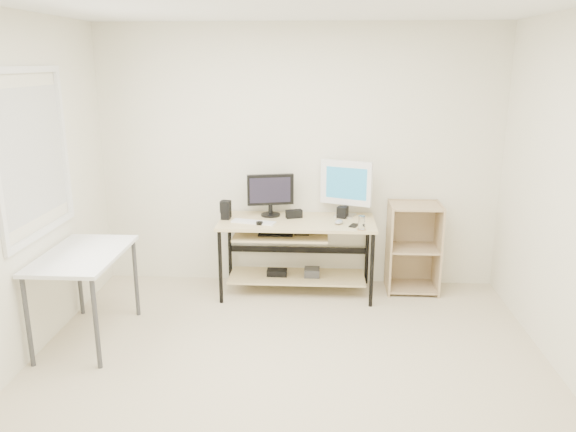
% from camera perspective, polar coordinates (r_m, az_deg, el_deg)
% --- Properties ---
extents(room, '(4.01, 4.01, 2.62)m').
position_cam_1_polar(room, '(3.72, -2.22, 1.19)').
color(room, beige).
rests_on(room, ground).
extents(desk, '(1.50, 0.65, 0.75)m').
position_cam_1_polar(desk, '(5.48, 0.64, -2.56)').
color(desk, '#D8C389').
rests_on(desk, ground).
extents(side_table, '(0.60, 1.00, 0.75)m').
position_cam_1_polar(side_table, '(4.82, -20.10, -4.45)').
color(side_table, white).
rests_on(side_table, ground).
extents(shelf_unit, '(0.50, 0.40, 0.90)m').
position_cam_1_polar(shelf_unit, '(5.73, 12.55, -3.04)').
color(shelf_unit, tan).
rests_on(shelf_unit, ground).
extents(black_monitor, '(0.46, 0.19, 0.42)m').
position_cam_1_polar(black_monitor, '(5.52, -1.80, 2.43)').
color(black_monitor, black).
rests_on(black_monitor, desk).
extents(white_imac, '(0.50, 0.24, 0.55)m').
position_cam_1_polar(white_imac, '(5.53, 5.93, 3.20)').
color(white_imac, silver).
rests_on(white_imac, desk).
extents(keyboard, '(0.44, 0.21, 0.01)m').
position_cam_1_polar(keyboard, '(5.35, -3.53, -0.61)').
color(keyboard, white).
rests_on(keyboard, desk).
extents(mouse, '(0.11, 0.13, 0.04)m').
position_cam_1_polar(mouse, '(5.32, 5.19, -0.59)').
color(mouse, '#A9A9AE').
rests_on(mouse, desk).
extents(center_speaker, '(0.17, 0.12, 0.08)m').
position_cam_1_polar(center_speaker, '(5.50, 0.62, 0.22)').
color(center_speaker, black).
rests_on(center_speaker, desk).
extents(speaker_left, '(0.10, 0.10, 0.18)m').
position_cam_1_polar(speaker_left, '(5.47, -6.37, 0.65)').
color(speaker_left, black).
rests_on(speaker_left, desk).
extents(speaker_right, '(0.12, 0.12, 0.11)m').
position_cam_1_polar(speaker_right, '(5.52, 5.56, 0.39)').
color(speaker_right, black).
rests_on(speaker_right, desk).
extents(audio_controller, '(0.10, 0.08, 0.17)m').
position_cam_1_polar(audio_controller, '(5.54, -6.28, 0.73)').
color(audio_controller, black).
rests_on(audio_controller, desk).
extents(volume_puck, '(0.08, 0.08, 0.03)m').
position_cam_1_polar(volume_puck, '(5.28, -2.91, -0.74)').
color(volume_puck, black).
rests_on(volume_puck, desk).
extents(smartphone, '(0.11, 0.14, 0.01)m').
position_cam_1_polar(smartphone, '(5.27, 6.72, -0.96)').
color(smartphone, black).
rests_on(smartphone, desk).
extents(coaster, '(0.10, 0.10, 0.01)m').
position_cam_1_polar(coaster, '(5.16, 7.47, -1.36)').
color(coaster, '#956B43').
rests_on(coaster, desk).
extents(drinking_glass, '(0.08, 0.08, 0.13)m').
position_cam_1_polar(drinking_glass, '(5.14, 7.50, -0.66)').
color(drinking_glass, white).
rests_on(drinking_glass, coaster).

